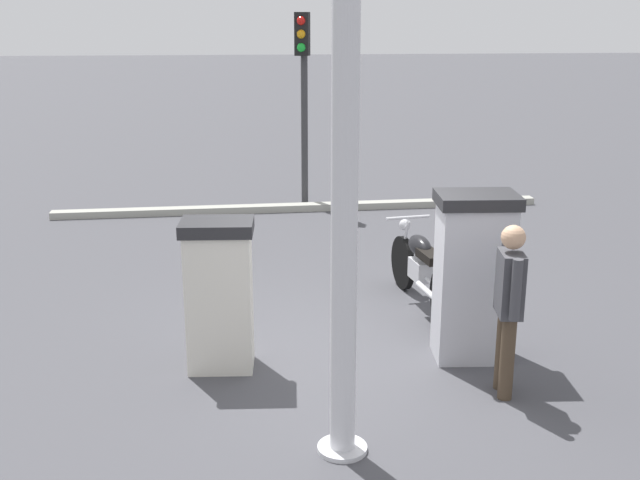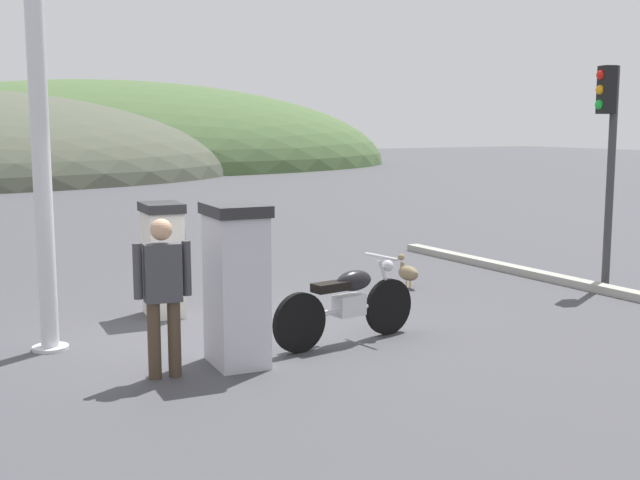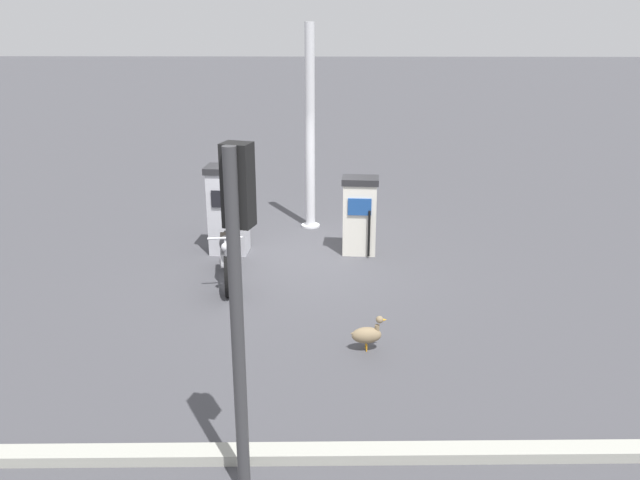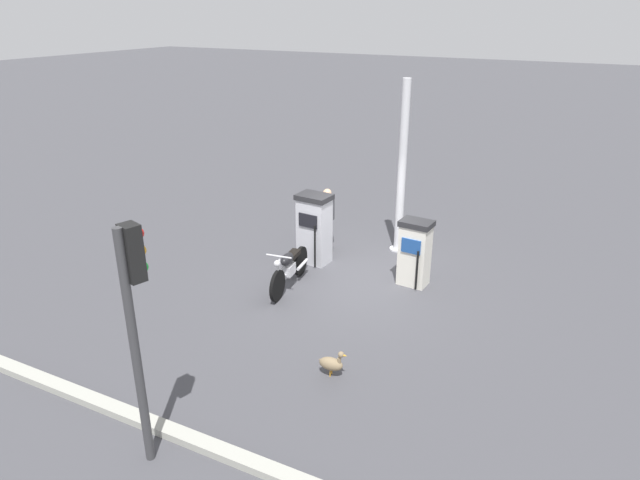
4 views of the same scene
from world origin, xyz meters
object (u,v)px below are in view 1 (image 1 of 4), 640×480
at_px(fuel_pump_near, 473,276).
at_px(attendant_person, 509,300).
at_px(wandering_duck, 230,236).
at_px(fuel_pump_far, 219,294).
at_px(motorcycle_near_pump, 422,268).
at_px(canopy_support_pole, 344,203).
at_px(roadside_traffic_light, 303,75).

distance_m(fuel_pump_near, attendant_person, 0.82).
distance_m(fuel_pump_near, wandering_duck, 4.62).
bearing_deg(fuel_pump_near, attendant_person, -174.19).
xyz_separation_m(fuel_pump_far, motorcycle_near_pump, (1.45, -2.32, -0.29)).
distance_m(motorcycle_near_pump, canopy_support_pole, 3.71).
xyz_separation_m(fuel_pump_near, fuel_pump_far, (0.00, 2.49, -0.10)).
height_order(roadside_traffic_light, canopy_support_pole, canopy_support_pole).
height_order(wandering_duck, canopy_support_pole, canopy_support_pole).
relative_size(fuel_pump_far, motorcycle_near_pump, 0.76).
relative_size(motorcycle_near_pump, wandering_duck, 3.90).
distance_m(attendant_person, wandering_duck, 5.36).
distance_m(wandering_duck, canopy_support_pole, 5.86).
height_order(attendant_person, wandering_duck, attendant_person).
relative_size(motorcycle_near_pump, attendant_person, 1.24).
relative_size(fuel_pump_near, fuel_pump_far, 1.14).
distance_m(fuel_pump_near, motorcycle_near_pump, 1.51).
distance_m(attendant_person, canopy_support_pole, 2.11).
bearing_deg(fuel_pump_far, attendant_person, -107.56).
height_order(fuel_pump_near, motorcycle_near_pump, fuel_pump_near).
distance_m(fuel_pump_far, attendant_person, 2.71).
bearing_deg(canopy_support_pole, motorcycle_near_pump, -23.42).
bearing_deg(wandering_duck, fuel_pump_far, 179.38).
xyz_separation_m(roadside_traffic_light, canopy_support_pole, (-8.25, 0.36, -0.29)).
distance_m(fuel_pump_near, fuel_pump_far, 2.50).
height_order(attendant_person, canopy_support_pole, canopy_support_pole).
distance_m(motorcycle_near_pump, roadside_traffic_light, 5.58).
xyz_separation_m(attendant_person, roadside_traffic_light, (7.43, 1.23, 1.41)).
bearing_deg(canopy_support_pole, wandering_duck, 9.76).
distance_m(roadside_traffic_light, canopy_support_pole, 8.26).
bearing_deg(motorcycle_near_pump, attendant_person, -173.59).
bearing_deg(motorcycle_near_pump, fuel_pump_near, -173.26).
bearing_deg(roadside_traffic_light, fuel_pump_near, -170.15).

